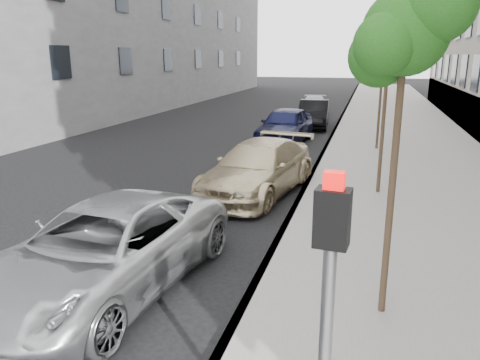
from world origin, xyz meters
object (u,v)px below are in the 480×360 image
at_px(tree_mid, 391,37).
at_px(minivan, 105,249).
at_px(tree_far, 385,43).
at_px(sedan_blue, 285,125).
at_px(sedan_rear, 314,106).
at_px(tree_near, 408,34).
at_px(signal_pole, 327,315).
at_px(sedan_black, 314,114).
at_px(suv, 258,168).

distance_m(tree_mid, minivan, 8.85).
xyz_separation_m(tree_mid, tree_far, (0.00, 6.50, -0.02)).
xyz_separation_m(sedan_blue, sedan_rear, (0.08, 10.05, -0.17)).
distance_m(tree_far, minivan, 14.45).
xyz_separation_m(tree_near, signal_pole, (-0.60, -3.45, -2.11)).
bearing_deg(signal_pole, tree_mid, 92.25).
height_order(tree_mid, signal_pole, tree_mid).
bearing_deg(tree_mid, tree_far, 90.00).
height_order(tree_mid, sedan_black, tree_mid).
xyz_separation_m(signal_pole, sedan_rear, (-3.30, 27.42, -1.36)).
bearing_deg(minivan, sedan_blue, 94.36).
distance_m(tree_mid, signal_pole, 10.23).
bearing_deg(tree_far, sedan_black, 118.83).
relative_size(tree_mid, sedan_rear, 1.15).
bearing_deg(signal_pole, minivan, 146.25).
xyz_separation_m(tree_near, tree_mid, (0.00, 6.50, 0.19)).
relative_size(signal_pole, sedan_rear, 0.68).
bearing_deg(sedan_blue, tree_near, -69.32).
height_order(signal_pole, suv, signal_pole).
bearing_deg(suv, sedan_black, 99.87).
height_order(suv, sedan_blue, sedan_blue).
bearing_deg(sedan_black, tree_near, -83.60).
xyz_separation_m(signal_pole, sedan_black, (-2.73, 22.49, -1.25)).
height_order(tree_far, signal_pole, tree_far).
distance_m(tree_far, sedan_black, 7.75).
xyz_separation_m(tree_far, suv, (-3.33, -7.07, -3.53)).
bearing_deg(minivan, signal_pole, -33.24).
bearing_deg(tree_near, signal_pole, -99.81).
height_order(minivan, sedan_rear, minivan).
distance_m(tree_near, minivan, 5.57).
height_order(suv, sedan_black, suv).
distance_m(suv, sedan_blue, 8.02).
height_order(tree_mid, suv, tree_mid).
relative_size(tree_near, sedan_black, 1.07).
bearing_deg(sedan_black, sedan_blue, -100.84).
relative_size(tree_near, tree_mid, 0.96).
relative_size(suv, sedan_blue, 1.09).
relative_size(tree_mid, signal_pole, 1.68).
bearing_deg(suv, tree_far, 74.66).
xyz_separation_m(suv, sedan_black, (0.00, 13.11, -0.01)).
bearing_deg(tree_mid, sedan_blue, 118.24).
xyz_separation_m(tree_near, sedan_blue, (-3.99, 13.92, -3.29)).
height_order(signal_pole, minivan, signal_pole).
bearing_deg(sedan_black, minivan, -96.80).
bearing_deg(tree_far, minivan, -108.47).
distance_m(minivan, sedan_rear, 24.27).
bearing_deg(suv, sedan_blue, 104.58).
height_order(tree_near, minivan, tree_near).
bearing_deg(sedan_rear, suv, -92.29).
relative_size(tree_far, sedan_rear, 1.17).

